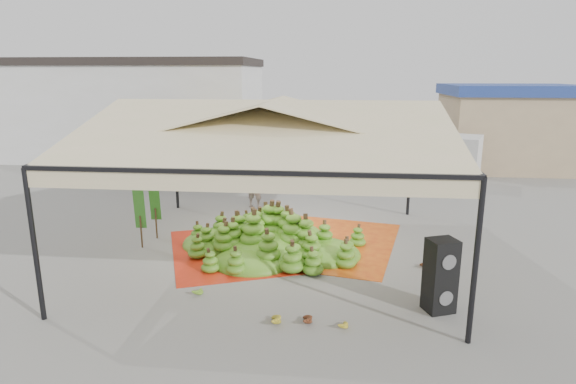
# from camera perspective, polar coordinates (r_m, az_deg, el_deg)

# --- Properties ---
(ground) EXTENTS (90.00, 90.00, 0.00)m
(ground) POSITION_cam_1_polar(r_m,az_deg,el_deg) (12.92, -1.59, -7.18)
(ground) COLOR slate
(ground) RESTS_ON ground
(canopy_tent) EXTENTS (8.10, 8.10, 4.00)m
(canopy_tent) POSITION_cam_1_polar(r_m,az_deg,el_deg) (12.13, -1.70, 7.51)
(canopy_tent) COLOR black
(canopy_tent) RESTS_ON ground
(building_white) EXTENTS (14.30, 6.30, 5.40)m
(building_white) POSITION_cam_1_polar(r_m,az_deg,el_deg) (28.50, -18.30, 9.35)
(building_white) COLOR silver
(building_white) RESTS_ON ground
(building_tan) EXTENTS (6.30, 5.30, 4.10)m
(building_tan) POSITION_cam_1_polar(r_m,az_deg,el_deg) (26.44, 24.68, 7.09)
(building_tan) COLOR tan
(building_tan) RESTS_ON ground
(tarp_left) EXTENTS (5.41, 5.30, 0.01)m
(tarp_left) POSITION_cam_1_polar(r_m,az_deg,el_deg) (13.23, -4.17, -6.69)
(tarp_left) COLOR red
(tarp_left) RESTS_ON ground
(tarp_right) EXTENTS (5.08, 5.25, 0.01)m
(tarp_right) POSITION_cam_1_polar(r_m,az_deg,el_deg) (13.77, 3.40, -5.82)
(tarp_right) COLOR orange
(tarp_right) RESTS_ON ground
(banana_heap) EXTENTS (5.36, 4.49, 1.10)m
(banana_heap) POSITION_cam_1_polar(r_m,az_deg,el_deg) (12.88, -1.86, -4.65)
(banana_heap) COLOR #4D7D1A
(banana_heap) RESTS_ON ground
(hand_yellow_a) EXTENTS (0.47, 0.43, 0.17)m
(hand_yellow_a) POSITION_cam_1_polar(r_m,az_deg,el_deg) (9.44, 6.22, -15.12)
(hand_yellow_a) COLOR gold
(hand_yellow_a) RESTS_ON ground
(hand_yellow_b) EXTENTS (0.55, 0.47, 0.23)m
(hand_yellow_b) POSITION_cam_1_polar(r_m,az_deg,el_deg) (9.49, -2.05, -14.67)
(hand_yellow_b) COLOR gold
(hand_yellow_b) RESTS_ON ground
(hand_red_a) EXTENTS (0.51, 0.43, 0.21)m
(hand_red_a) POSITION_cam_1_polar(r_m,az_deg,el_deg) (9.51, 1.73, -14.67)
(hand_red_a) COLOR #613016
(hand_red_a) RESTS_ON ground
(hand_red_b) EXTENTS (0.38, 0.31, 0.17)m
(hand_red_b) POSITION_cam_1_polar(r_m,az_deg,el_deg) (12.39, 15.41, -8.24)
(hand_red_b) COLOR #602C16
(hand_red_b) RESTS_ON ground
(hand_green) EXTENTS (0.50, 0.46, 0.19)m
(hand_green) POSITION_cam_1_polar(r_m,az_deg,el_deg) (10.83, -10.90, -11.26)
(hand_green) COLOR #487919
(hand_green) RESTS_ON ground
(hanging_bunches) EXTENTS (3.24, 0.24, 0.20)m
(hanging_bunches) POSITION_cam_1_polar(r_m,az_deg,el_deg) (12.17, 9.39, 4.12)
(hanging_bunches) COLOR #4D7518
(hanging_bunches) RESTS_ON ground
(speaker_stack) EXTENTS (0.68, 0.64, 1.51)m
(speaker_stack) POSITION_cam_1_polar(r_m,az_deg,el_deg) (10.13, 17.62, -9.42)
(speaker_stack) COLOR black
(speaker_stack) RESTS_ON ground
(banana_leaves) EXTENTS (0.96, 1.36, 3.70)m
(banana_leaves) POSITION_cam_1_polar(r_m,az_deg,el_deg) (14.23, -16.39, -5.75)
(banana_leaves) COLOR #227820
(banana_leaves) RESTS_ON ground
(vendor) EXTENTS (0.77, 0.61, 1.84)m
(vendor) POSITION_cam_1_polar(r_m,az_deg,el_deg) (16.95, -4.02, 1.17)
(vendor) COLOR gray
(vendor) RESTS_ON ground
(truck_left) EXTENTS (7.81, 3.29, 2.61)m
(truck_left) POSITION_cam_1_polar(r_m,az_deg,el_deg) (21.84, -7.15, 5.81)
(truck_left) COLOR #51331B
(truck_left) RESTS_ON ground
(truck_right) EXTENTS (6.38, 4.08, 2.08)m
(truck_right) POSITION_cam_1_polar(r_m,az_deg,el_deg) (21.97, 14.55, 4.66)
(truck_right) COLOR #4A3418
(truck_right) RESTS_ON ground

